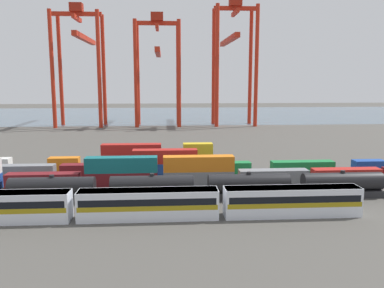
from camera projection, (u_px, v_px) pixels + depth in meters
ground_plane at (170, 144)px, 112.97m from camera, size 420.00×420.00×0.00m
harbour_water at (168, 114)px, 214.65m from camera, size 400.00×110.00×0.01m
passenger_train at (148, 203)px, 51.70m from camera, size 56.48×3.14×3.90m
freight_tank_row at (249, 186)px, 60.57m from camera, size 71.30×2.75×4.21m
shipping_container_2 at (43, 181)px, 66.57m from camera, size 12.10×2.44×2.60m
shipping_container_3 at (122, 179)px, 67.45m from camera, size 12.10×2.44×2.60m
shipping_container_4 at (122, 165)px, 67.04m from camera, size 12.10×2.44×2.60m
shipping_container_5 at (199, 178)px, 68.32m from camera, size 12.10×2.44×2.60m
shipping_container_6 at (199, 163)px, 67.91m from camera, size 12.10×2.44×2.60m
shipping_container_7 at (273, 177)px, 69.19m from camera, size 12.10×2.44×2.60m
shipping_container_8 at (346, 176)px, 70.07m from camera, size 12.10×2.44×2.60m
shipping_container_10 at (21, 172)px, 73.05m from camera, size 12.10×2.44×2.60m
shipping_container_11 at (94, 171)px, 73.93m from camera, size 12.10×2.44×2.60m
shipping_container_12 at (165, 170)px, 74.81m from camera, size 12.10×2.44×2.60m
shipping_container_13 at (165, 156)px, 74.40m from camera, size 12.10×2.44×2.60m
shipping_container_14 at (235, 169)px, 75.69m from camera, size 6.04×2.44×2.60m
shipping_container_15 at (302, 168)px, 76.57m from camera, size 12.10×2.44×2.60m
shipping_container_16 at (369, 167)px, 77.46m from camera, size 6.04×2.44×2.60m
shipping_container_18 at (64, 164)px, 80.32m from camera, size 6.04×2.44×2.60m
shipping_container_19 at (132, 163)px, 81.23m from camera, size 12.10×2.44×2.60m
shipping_container_20 at (131, 150)px, 80.82m from camera, size 12.10×2.44×2.60m
shipping_container_21 at (198, 162)px, 82.14m from camera, size 6.04×2.44×2.60m
shipping_container_22 at (198, 150)px, 81.73m from camera, size 6.04×2.44×2.60m
gantry_crane_west at (80, 52)px, 157.57m from camera, size 19.01×41.72×47.37m
gantry_crane_central at (158, 59)px, 159.58m from camera, size 18.17×37.57×44.23m
gantry_crane_east at (233, 50)px, 161.53m from camera, size 17.05×42.01×50.14m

